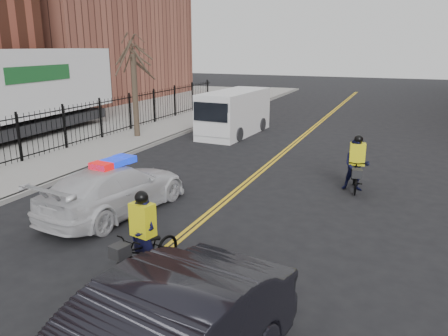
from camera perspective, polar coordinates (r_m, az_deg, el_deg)
ground at (r=10.57m, az=-6.72°, el=-9.85°), size 120.00×120.00×0.00m
center_line_left at (r=17.57m, az=5.85°, el=0.67°), size 0.10×60.00×0.01m
center_line_right at (r=17.53m, az=6.34°, el=0.62°), size 0.10×60.00×0.01m
sidewalk at (r=20.86m, az=-14.05°, el=2.88°), size 3.00×60.00×0.15m
curb at (r=20.02m, az=-10.58°, el=2.55°), size 0.20×60.00×0.15m
iron_fence at (r=21.61m, az=-17.43°, el=5.56°), size 0.12×28.00×2.00m
warehouse_far at (r=42.65m, az=-19.01°, el=18.22°), size 14.00×18.00×14.00m
street_tree at (r=22.09m, az=-11.73°, el=12.79°), size 3.20×3.20×4.80m
police_cruiser at (r=12.53m, az=-14.02°, el=-2.64°), size 2.49×4.95×1.54m
cargo_van at (r=22.96m, az=1.20°, el=7.11°), size 2.33×5.52×2.27m
semi_trailer at (r=23.49m, az=-27.19°, el=8.98°), size 3.55×14.15×4.37m
cyclist_near at (r=9.18m, az=-10.45°, el=-9.87°), size 1.02×1.91×1.78m
cyclist_far at (r=14.64m, az=16.87°, el=-0.11°), size 0.90×1.87×1.83m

